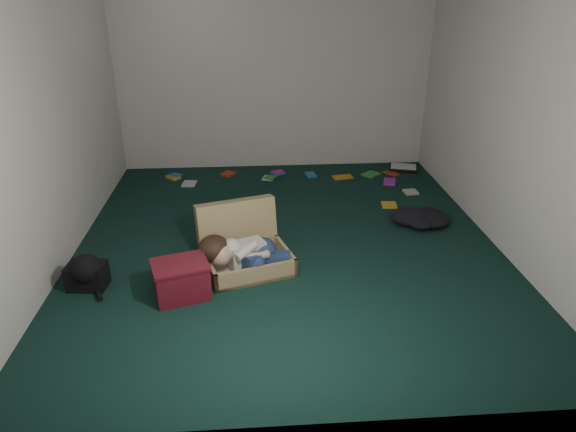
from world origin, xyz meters
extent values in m
plane|color=black|center=(0.00, 0.00, 0.00)|extent=(4.50, 4.50, 0.00)
plane|color=silver|center=(0.00, 2.25, 1.30)|extent=(4.50, 0.00, 4.50)
plane|color=silver|center=(0.00, -2.25, 1.30)|extent=(4.50, 0.00, 4.50)
plane|color=silver|center=(-2.00, 0.00, 1.30)|extent=(0.00, 4.50, 4.50)
plane|color=silver|center=(2.00, 0.00, 1.30)|extent=(0.00, 4.50, 4.50)
cube|color=tan|center=(-0.37, -0.50, 0.08)|extent=(0.84, 0.71, 0.17)
cube|color=beige|center=(-0.37, -0.50, 0.04)|extent=(0.77, 0.63, 0.02)
cube|color=tan|center=(-0.47, -0.18, 0.26)|extent=(0.76, 0.42, 0.53)
cube|color=beige|center=(-0.39, -0.53, 0.18)|extent=(0.36, 0.29, 0.23)
sphere|color=tan|center=(-0.60, -0.63, 0.24)|extent=(0.20, 0.20, 0.20)
ellipsoid|color=black|center=(-0.66, -0.59, 0.27)|extent=(0.26, 0.27, 0.23)
ellipsoid|color=navy|center=(-0.24, -0.47, 0.18)|extent=(0.24, 0.27, 0.23)
cube|color=navy|center=(-0.29, -0.61, 0.17)|extent=(0.29, 0.27, 0.15)
cube|color=navy|center=(-0.14, -0.57, 0.14)|extent=(0.25, 0.13, 0.11)
sphere|color=white|center=(-0.05, -0.51, 0.12)|extent=(0.11, 0.11, 0.11)
sphere|color=white|center=(-0.03, -0.58, 0.11)|extent=(0.10, 0.10, 0.10)
cylinder|color=tan|center=(-0.30, -0.64, 0.22)|extent=(0.20, 0.11, 0.07)
cube|color=maroon|center=(-0.91, -0.86, 0.14)|extent=(0.49, 0.43, 0.28)
cube|color=maroon|center=(-0.91, -0.86, 0.29)|extent=(0.51, 0.45, 0.02)
cube|color=black|center=(1.70, 1.95, 0.02)|extent=(0.43, 0.36, 0.05)
cube|color=white|center=(1.70, 1.95, 0.05)|extent=(0.38, 0.32, 0.01)
cube|color=gold|center=(-1.33, 1.84, 0.01)|extent=(0.19, 0.14, 0.02)
cube|color=#AB3416|center=(-0.63, 1.92, 0.01)|extent=(0.24, 0.23, 0.02)
cube|color=silver|center=(-0.11, 1.75, 0.01)|extent=(0.19, 0.22, 0.02)
cube|color=#1E6AA7|center=(0.44, 1.81, 0.01)|extent=(0.20, 0.23, 0.02)
cube|color=orange|center=(0.84, 1.70, 0.01)|extent=(0.24, 0.22, 0.02)
cube|color=green|center=(1.23, 1.78, 0.01)|extent=(0.20, 0.16, 0.02)
cube|color=purple|center=(1.40, 1.49, 0.01)|extent=(0.24, 0.23, 0.02)
cube|color=beige|center=(1.56, 1.15, 0.01)|extent=(0.18, 0.22, 0.02)
cube|color=gold|center=(1.21, 0.78, 0.01)|extent=(0.21, 0.23, 0.02)
cube|color=#AB3416|center=(1.51, 1.81, 0.01)|extent=(0.24, 0.21, 0.02)
cube|color=silver|center=(-1.11, 1.62, 0.01)|extent=(0.21, 0.17, 0.02)
cube|color=#1E6AA7|center=(0.01, 1.90, 0.01)|extent=(0.24, 0.24, 0.02)
camera|label=1|loc=(-0.31, -4.41, 2.34)|focal=32.00mm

